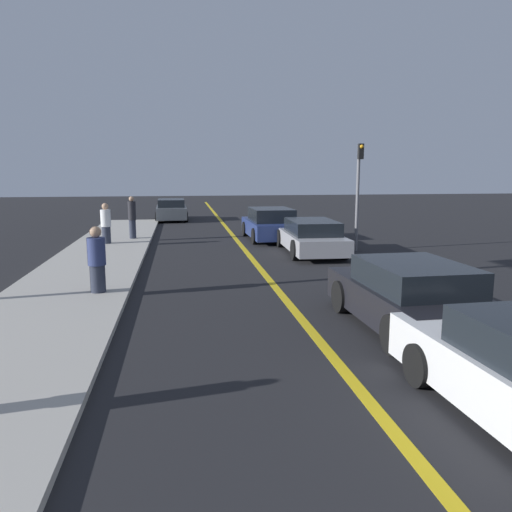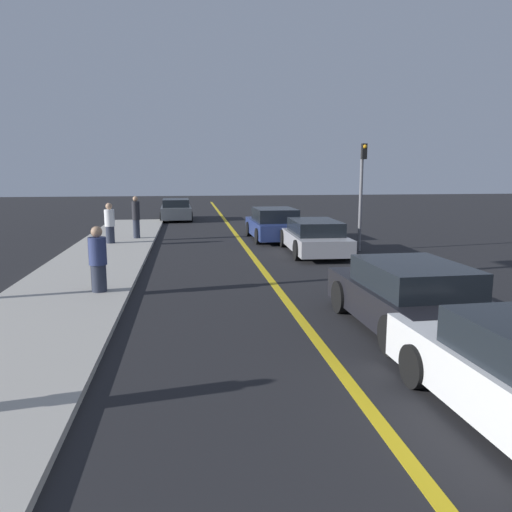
{
  "view_description": "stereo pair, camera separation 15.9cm",
  "coord_description": "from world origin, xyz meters",
  "px_view_note": "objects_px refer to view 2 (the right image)",
  "views": [
    {
      "loc": [
        -2.37,
        0.37,
        2.97
      ],
      "look_at": [
        -0.73,
        11.2,
        1.09
      ],
      "focal_mm": 35.0,
      "sensor_mm": 36.0,
      "label": 1
    },
    {
      "loc": [
        -2.21,
        0.35,
        2.97
      ],
      "look_at": [
        -0.73,
        11.2,
        1.09
      ],
      "focal_mm": 35.0,
      "sensor_mm": 36.0,
      "label": 2
    }
  ],
  "objects_px": {
    "car_ahead_center": "(409,297)",
    "pedestrian_mid_group": "(98,260)",
    "pedestrian_by_sign": "(136,217)",
    "car_oncoming_far": "(176,210)",
    "pedestrian_far_standing": "(110,223)",
    "car_far_distant": "(314,237)",
    "traffic_light": "(362,186)",
    "car_parked_left_lot": "(274,225)"
  },
  "relations": [
    {
      "from": "pedestrian_far_standing",
      "to": "pedestrian_by_sign",
      "type": "height_order",
      "value": "pedestrian_by_sign"
    },
    {
      "from": "car_far_distant",
      "to": "pedestrian_far_standing",
      "type": "xyz_separation_m",
      "value": [
        -7.55,
        2.74,
        0.31
      ]
    },
    {
      "from": "car_far_distant",
      "to": "car_parked_left_lot",
      "type": "height_order",
      "value": "car_parked_left_lot"
    },
    {
      "from": "car_far_distant",
      "to": "pedestrian_far_standing",
      "type": "height_order",
      "value": "pedestrian_far_standing"
    },
    {
      "from": "car_ahead_center",
      "to": "pedestrian_mid_group",
      "type": "bearing_deg",
      "value": 149.8
    },
    {
      "from": "car_ahead_center",
      "to": "pedestrian_mid_group",
      "type": "relative_size",
      "value": 2.62
    },
    {
      "from": "car_ahead_center",
      "to": "pedestrian_far_standing",
      "type": "relative_size",
      "value": 2.59
    },
    {
      "from": "car_far_distant",
      "to": "traffic_light",
      "type": "distance_m",
      "value": 2.58
    },
    {
      "from": "traffic_light",
      "to": "car_parked_left_lot",
      "type": "bearing_deg",
      "value": 126.8
    },
    {
      "from": "traffic_light",
      "to": "pedestrian_by_sign",
      "type": "bearing_deg",
      "value": 155.36
    },
    {
      "from": "car_oncoming_far",
      "to": "pedestrian_mid_group",
      "type": "relative_size",
      "value": 2.57
    },
    {
      "from": "pedestrian_by_sign",
      "to": "traffic_light",
      "type": "xyz_separation_m",
      "value": [
        8.48,
        -3.89,
        1.4
      ]
    },
    {
      "from": "car_ahead_center",
      "to": "car_oncoming_far",
      "type": "xyz_separation_m",
      "value": [
        -4.77,
        21.85,
        -0.02
      ]
    },
    {
      "from": "car_oncoming_far",
      "to": "car_far_distant",
      "type": "bearing_deg",
      "value": -69.52
    },
    {
      "from": "car_oncoming_far",
      "to": "pedestrian_far_standing",
      "type": "height_order",
      "value": "pedestrian_far_standing"
    },
    {
      "from": "car_ahead_center",
      "to": "pedestrian_by_sign",
      "type": "distance_m",
      "value": 14.4
    },
    {
      "from": "car_parked_left_lot",
      "to": "car_oncoming_far",
      "type": "xyz_separation_m",
      "value": [
        -4.38,
        9.26,
        -0.04
      ]
    },
    {
      "from": "car_oncoming_far",
      "to": "traffic_light",
      "type": "bearing_deg",
      "value": -62.56
    },
    {
      "from": "car_ahead_center",
      "to": "car_parked_left_lot",
      "type": "distance_m",
      "value": 12.59
    },
    {
      "from": "car_ahead_center",
      "to": "car_far_distant",
      "type": "distance_m",
      "value": 8.87
    },
    {
      "from": "pedestrian_mid_group",
      "to": "traffic_light",
      "type": "relative_size",
      "value": 0.4
    },
    {
      "from": "car_far_distant",
      "to": "car_parked_left_lot",
      "type": "relative_size",
      "value": 1.13
    },
    {
      "from": "pedestrian_far_standing",
      "to": "pedestrian_by_sign",
      "type": "bearing_deg",
      "value": 57.05
    },
    {
      "from": "car_oncoming_far",
      "to": "traffic_light",
      "type": "xyz_separation_m",
      "value": [
        7.01,
        -12.77,
        1.8
      ]
    },
    {
      "from": "pedestrian_mid_group",
      "to": "car_oncoming_far",
      "type": "bearing_deg",
      "value": 85.57
    },
    {
      "from": "car_oncoming_far",
      "to": "pedestrian_mid_group",
      "type": "height_order",
      "value": "pedestrian_mid_group"
    },
    {
      "from": "car_far_distant",
      "to": "pedestrian_by_sign",
      "type": "distance_m",
      "value": 7.84
    },
    {
      "from": "car_parked_left_lot",
      "to": "pedestrian_by_sign",
      "type": "xyz_separation_m",
      "value": [
        -5.86,
        0.39,
        0.36
      ]
    },
    {
      "from": "pedestrian_by_sign",
      "to": "car_ahead_center",
      "type": "bearing_deg",
      "value": -64.29
    },
    {
      "from": "pedestrian_by_sign",
      "to": "traffic_light",
      "type": "distance_m",
      "value": 9.44
    },
    {
      "from": "car_parked_left_lot",
      "to": "car_oncoming_far",
      "type": "bearing_deg",
      "value": 114.03
    },
    {
      "from": "car_ahead_center",
      "to": "pedestrian_far_standing",
      "type": "height_order",
      "value": "pedestrian_far_standing"
    },
    {
      "from": "pedestrian_mid_group",
      "to": "traffic_light",
      "type": "xyz_separation_m",
      "value": [
        8.43,
        5.68,
        1.52
      ]
    },
    {
      "from": "car_oncoming_far",
      "to": "pedestrian_far_standing",
      "type": "bearing_deg",
      "value": -104.31
    },
    {
      "from": "pedestrian_far_standing",
      "to": "pedestrian_by_sign",
      "type": "relative_size",
      "value": 0.9
    },
    {
      "from": "car_ahead_center",
      "to": "pedestrian_mid_group",
      "type": "distance_m",
      "value": 7.07
    },
    {
      "from": "car_ahead_center",
      "to": "pedestrian_by_sign",
      "type": "xyz_separation_m",
      "value": [
        -6.25,
        12.97,
        0.38
      ]
    },
    {
      "from": "car_oncoming_far",
      "to": "pedestrian_mid_group",
      "type": "bearing_deg",
      "value": -95.73
    },
    {
      "from": "pedestrian_mid_group",
      "to": "pedestrian_far_standing",
      "type": "distance_m",
      "value": 8.26
    },
    {
      "from": "car_ahead_center",
      "to": "car_oncoming_far",
      "type": "height_order",
      "value": "car_ahead_center"
    },
    {
      "from": "car_ahead_center",
      "to": "car_far_distant",
      "type": "bearing_deg",
      "value": 85.8
    },
    {
      "from": "car_ahead_center",
      "to": "pedestrian_far_standing",
      "type": "bearing_deg",
      "value": 120.1
    }
  ]
}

